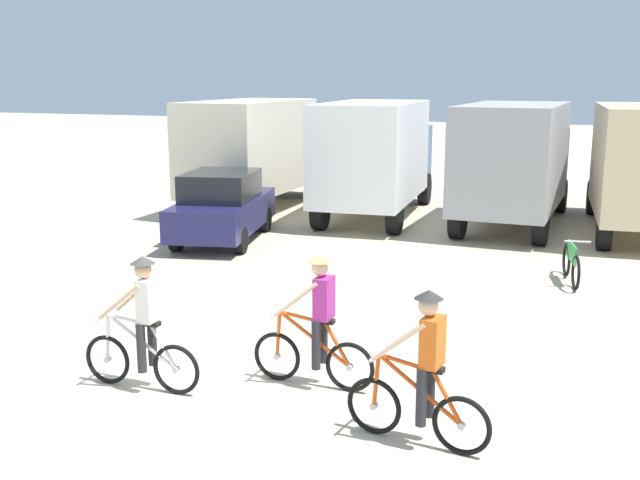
{
  "coord_description": "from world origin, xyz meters",
  "views": [
    {
      "loc": [
        5.33,
        -8.32,
        4.07
      ],
      "look_at": [
        0.5,
        4.44,
        1.1
      ],
      "focal_mm": 42.48,
      "sensor_mm": 36.0,
      "label": 1
    }
  ],
  "objects_px": {
    "cyclist_cowboy_hat": "(317,326)",
    "bicycle_spare": "(571,263)",
    "box_truck_cream_rv": "(257,149)",
    "sedan_parked": "(222,206)",
    "box_truck_avon_van": "(376,153)",
    "box_truck_grey_hauler": "(515,158)",
    "cyclist_orange_shirt": "(143,328)",
    "cyclist_near_camera": "(423,374)"
  },
  "relations": [
    {
      "from": "cyclist_orange_shirt",
      "to": "cyclist_cowboy_hat",
      "type": "xyz_separation_m",
      "value": [
        2.08,
        0.9,
        0.0
      ]
    },
    {
      "from": "cyclist_cowboy_hat",
      "to": "box_truck_cream_rv",
      "type": "bearing_deg",
      "value": 118.55
    },
    {
      "from": "sedan_parked",
      "to": "cyclist_near_camera",
      "type": "bearing_deg",
      "value": -50.89
    },
    {
      "from": "box_truck_grey_hauler",
      "to": "sedan_parked",
      "type": "xyz_separation_m",
      "value": [
        -6.55,
        -4.6,
        -0.99
      ]
    },
    {
      "from": "cyclist_cowboy_hat",
      "to": "cyclist_near_camera",
      "type": "relative_size",
      "value": 1.0
    },
    {
      "from": "cyclist_near_camera",
      "to": "bicycle_spare",
      "type": "relative_size",
      "value": 1.07
    },
    {
      "from": "box_truck_avon_van",
      "to": "cyclist_cowboy_hat",
      "type": "bearing_deg",
      "value": -76.89
    },
    {
      "from": "cyclist_cowboy_hat",
      "to": "cyclist_near_camera",
      "type": "bearing_deg",
      "value": -33.66
    },
    {
      "from": "box_truck_avon_van",
      "to": "box_truck_grey_hauler",
      "type": "relative_size",
      "value": 1.01
    },
    {
      "from": "box_truck_grey_hauler",
      "to": "sedan_parked",
      "type": "distance_m",
      "value": 8.06
    },
    {
      "from": "cyclist_near_camera",
      "to": "sedan_parked",
      "type": "bearing_deg",
      "value": 129.11
    },
    {
      "from": "sedan_parked",
      "to": "cyclist_near_camera",
      "type": "xyz_separation_m",
      "value": [
        7.15,
        -8.8,
        -0.04
      ]
    },
    {
      "from": "cyclist_orange_shirt",
      "to": "cyclist_near_camera",
      "type": "relative_size",
      "value": 1.0
    },
    {
      "from": "cyclist_near_camera",
      "to": "box_truck_cream_rv",
      "type": "bearing_deg",
      "value": 121.96
    },
    {
      "from": "box_truck_grey_hauler",
      "to": "bicycle_spare",
      "type": "distance_m",
      "value": 6.1
    },
    {
      "from": "cyclist_cowboy_hat",
      "to": "bicycle_spare",
      "type": "xyz_separation_m",
      "value": [
        2.9,
        6.65,
        -0.45
      ]
    },
    {
      "from": "bicycle_spare",
      "to": "box_truck_avon_van",
      "type": "bearing_deg",
      "value": 135.93
    },
    {
      "from": "box_truck_cream_rv",
      "to": "bicycle_spare",
      "type": "height_order",
      "value": "box_truck_cream_rv"
    },
    {
      "from": "cyclist_orange_shirt",
      "to": "sedan_parked",
      "type": "bearing_deg",
      "value": 111.57
    },
    {
      "from": "cyclist_cowboy_hat",
      "to": "box_truck_grey_hauler",
      "type": "bearing_deg",
      "value": 84.98
    },
    {
      "from": "cyclist_orange_shirt",
      "to": "bicycle_spare",
      "type": "bearing_deg",
      "value": 56.56
    },
    {
      "from": "box_truck_grey_hauler",
      "to": "bicycle_spare",
      "type": "xyz_separation_m",
      "value": [
        1.82,
        -5.63,
        -1.48
      ]
    },
    {
      "from": "box_truck_cream_rv",
      "to": "bicycle_spare",
      "type": "xyz_separation_m",
      "value": [
        9.61,
        -5.68,
        -1.48
      ]
    },
    {
      "from": "box_truck_cream_rv",
      "to": "cyclist_cowboy_hat",
      "type": "height_order",
      "value": "box_truck_cream_rv"
    },
    {
      "from": "sedan_parked",
      "to": "cyclist_near_camera",
      "type": "relative_size",
      "value": 2.46
    },
    {
      "from": "cyclist_cowboy_hat",
      "to": "bicycle_spare",
      "type": "distance_m",
      "value": 7.27
    },
    {
      "from": "cyclist_cowboy_hat",
      "to": "bicycle_spare",
      "type": "height_order",
      "value": "cyclist_cowboy_hat"
    },
    {
      "from": "box_truck_avon_van",
      "to": "sedan_parked",
      "type": "xyz_separation_m",
      "value": [
        -2.63,
        -4.54,
        -0.99
      ]
    },
    {
      "from": "box_truck_avon_van",
      "to": "sedan_parked",
      "type": "bearing_deg",
      "value": -120.06
    },
    {
      "from": "box_truck_cream_rv",
      "to": "sedan_parked",
      "type": "bearing_deg",
      "value": -75.09
    },
    {
      "from": "box_truck_cream_rv",
      "to": "cyclist_cowboy_hat",
      "type": "bearing_deg",
      "value": -61.45
    },
    {
      "from": "bicycle_spare",
      "to": "sedan_parked",
      "type": "bearing_deg",
      "value": 173.01
    },
    {
      "from": "box_truck_avon_van",
      "to": "bicycle_spare",
      "type": "bearing_deg",
      "value": -44.07
    },
    {
      "from": "box_truck_cream_rv",
      "to": "cyclist_cowboy_hat",
      "type": "distance_m",
      "value": 14.08
    },
    {
      "from": "box_truck_avon_van",
      "to": "cyclist_cowboy_hat",
      "type": "xyz_separation_m",
      "value": [
        2.84,
        -12.21,
        -1.03
      ]
    },
    {
      "from": "box_truck_cream_rv",
      "to": "bicycle_spare",
      "type": "relative_size",
      "value": 3.98
    },
    {
      "from": "bicycle_spare",
      "to": "box_truck_grey_hauler",
      "type": "bearing_deg",
      "value": 107.96
    },
    {
      "from": "box_truck_cream_rv",
      "to": "cyclist_cowboy_hat",
      "type": "xyz_separation_m",
      "value": [
        6.71,
        -12.33,
        -1.03
      ]
    },
    {
      "from": "box_truck_grey_hauler",
      "to": "cyclist_cowboy_hat",
      "type": "height_order",
      "value": "box_truck_grey_hauler"
    },
    {
      "from": "box_truck_cream_rv",
      "to": "sedan_parked",
      "type": "height_order",
      "value": "box_truck_cream_rv"
    },
    {
      "from": "sedan_parked",
      "to": "cyclist_cowboy_hat",
      "type": "distance_m",
      "value": 9.43
    },
    {
      "from": "box_truck_grey_hauler",
      "to": "sedan_parked",
      "type": "bearing_deg",
      "value": -144.92
    }
  ]
}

